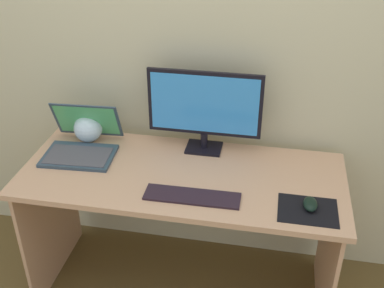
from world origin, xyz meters
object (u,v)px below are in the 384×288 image
(keyboard_external, at_px, (192,196))
(fishbowl, at_px, (88,128))
(mouse, at_px, (310,204))
(laptop, at_px, (82,144))
(monitor, at_px, (205,108))

(keyboard_external, bearing_deg, fishbowl, 147.20)
(keyboard_external, xyz_separation_m, mouse, (0.50, 0.02, 0.02))
(laptop, bearing_deg, mouse, -12.78)
(fishbowl, relative_size, mouse, 1.49)
(fishbowl, relative_size, keyboard_external, 0.35)
(monitor, xyz_separation_m, fishbowl, (-0.61, -0.02, -0.16))
(fishbowl, distance_m, keyboard_external, 0.75)
(mouse, bearing_deg, monitor, 141.76)
(laptop, relative_size, keyboard_external, 0.87)
(laptop, relative_size, fishbowl, 2.46)
(monitor, bearing_deg, mouse, -37.15)
(fishbowl, xyz_separation_m, mouse, (1.13, -0.37, -0.05))
(fishbowl, bearing_deg, monitor, 2.13)
(monitor, relative_size, laptop, 1.54)
(laptop, relative_size, mouse, 3.66)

